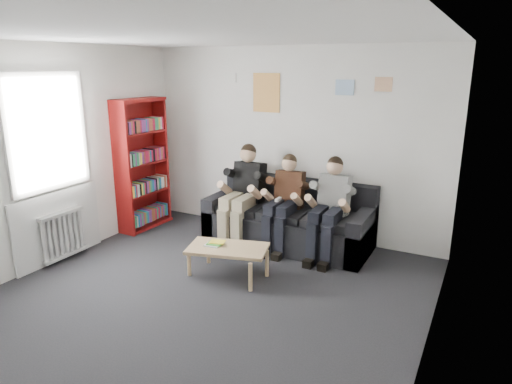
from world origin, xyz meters
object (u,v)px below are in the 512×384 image
Objects in this scene: coffee_table at (228,250)px; person_left at (242,194)px; person_middle at (284,203)px; person_right at (329,209)px; bookshelf at (143,165)px; sofa at (289,222)px.

coffee_table is 1.21m from person_left.
person_middle is 0.98× the size of person_right.
bookshelf is 2.13× the size of coffee_table.
bookshelf is (-2.25, -0.38, 0.67)m from sofa.
bookshelf reaches higher than person_right.
coffee_table is at bearing -68.02° from person_left.
person_right is at bearing 1.41° from person_left.
person_middle is at bearing 7.58° from bookshelf.
coffee_table is at bearing -126.87° from person_right.
coffee_table is at bearing -106.70° from person_middle.
bookshelf is at bearing -175.06° from person_right.
person_left reaches higher than sofa.
sofa is 1.66× the size of person_left.
person_middle reaches higher than coffee_table.
person_middle is (0.63, 0.00, -0.03)m from person_left.
person_right is at bearing -5.22° from person_middle.
bookshelf reaches higher than person_middle.
person_right is (0.63, -0.20, 0.34)m from sofa.
coffee_table is (-0.22, -1.29, 0.01)m from sofa.
bookshelf is 2.91m from person_right.
sofa is at bearing 84.89° from person_middle.
sofa reaches higher than coffee_table.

